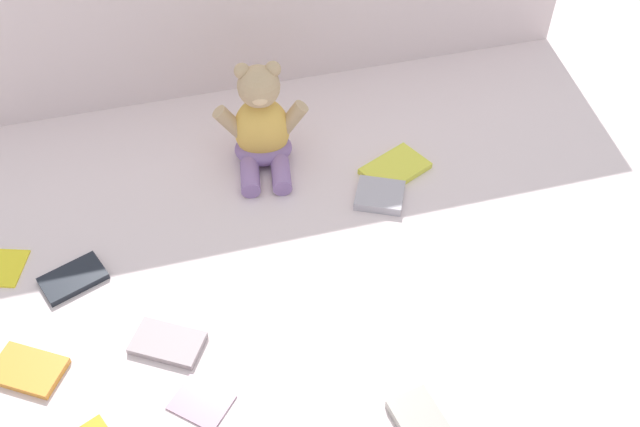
# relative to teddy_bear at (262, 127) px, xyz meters

# --- Properties ---
(ground_plane) EXTENTS (3.20, 3.20, 0.00)m
(ground_plane) POSITION_rel_teddy_bear_xyz_m (0.07, -0.18, -0.09)
(ground_plane) COLOR silver
(teddy_bear) EXTENTS (0.20, 0.19, 0.24)m
(teddy_bear) POSITION_rel_teddy_bear_xyz_m (0.00, 0.00, 0.00)
(teddy_bear) COLOR #E5B24C
(teddy_bear) RESTS_ON ground_plane
(book_case_0) EXTENTS (0.14, 0.12, 0.01)m
(book_case_0) POSITION_rel_teddy_bear_xyz_m (-0.26, -0.43, -0.08)
(book_case_0) COLOR gray
(book_case_0) RESTS_ON ground_plane
(book_case_1) EXTENTS (0.13, 0.12, 0.02)m
(book_case_1) POSITION_rel_teddy_bear_xyz_m (0.21, -0.18, -0.08)
(book_case_1) COLOR #A6A1AA
(book_case_1) RESTS_ON ground_plane
(book_case_2) EXTENTS (0.10, 0.11, 0.01)m
(book_case_2) POSITION_rel_teddy_bear_xyz_m (-0.54, -0.17, -0.09)
(book_case_2) COLOR yellow
(book_case_2) RESTS_ON ground_plane
(book_case_3) EXTENTS (0.13, 0.11, 0.01)m
(book_case_3) POSITION_rel_teddy_bear_xyz_m (-0.42, -0.24, -0.08)
(book_case_3) COLOR black
(book_case_3) RESTS_ON ground_plane
(book_case_5) EXTENTS (0.09, 0.12, 0.02)m
(book_case_5) POSITION_rel_teddy_bear_xyz_m (0.11, -0.69, -0.08)
(book_case_5) COLOR #A29E94
(book_case_5) RESTS_ON ground_plane
(book_case_6) EXTENTS (0.16, 0.14, 0.01)m
(book_case_6) POSITION_rel_teddy_bear_xyz_m (0.26, -0.11, -0.08)
(book_case_6) COLOR yellow
(book_case_6) RESTS_ON ground_plane
(book_case_7) EXTENTS (0.12, 0.12, 0.01)m
(book_case_7) POSITION_rel_teddy_bear_xyz_m (-0.22, -0.55, -0.09)
(book_case_7) COLOR #A37D93
(book_case_7) RESTS_ON ground_plane
(book_case_8) EXTENTS (0.14, 0.13, 0.01)m
(book_case_8) POSITION_rel_teddy_bear_xyz_m (-0.50, -0.42, -0.08)
(book_case_8) COLOR orange
(book_case_8) RESTS_ON ground_plane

